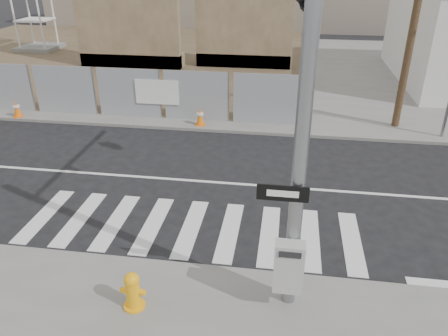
# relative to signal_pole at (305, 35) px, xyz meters

# --- Properties ---
(ground) EXTENTS (100.00, 100.00, 0.00)m
(ground) POSITION_rel_signal_pole_xyz_m (-2.49, 2.05, -4.78)
(ground) COLOR black
(ground) RESTS_ON ground
(sidewalk_far) EXTENTS (50.00, 20.00, 0.12)m
(sidewalk_far) POSITION_rel_signal_pole_xyz_m (-2.49, 16.05, -4.72)
(sidewalk_far) COLOR slate
(sidewalk_far) RESTS_ON ground
(signal_pole) EXTENTS (0.96, 5.87, 7.00)m
(signal_pole) POSITION_rel_signal_pole_xyz_m (0.00, 0.00, 0.00)
(signal_pole) COLOR gray
(signal_pole) RESTS_ON sidewalk_near
(concrete_wall_left) EXTENTS (6.00, 1.30, 8.00)m
(concrete_wall_left) POSITION_rel_signal_pole_xyz_m (-9.49, 15.13, -1.40)
(concrete_wall_left) COLOR brown
(concrete_wall_left) RESTS_ON sidewalk_far
(concrete_wall_right) EXTENTS (5.50, 1.30, 8.00)m
(concrete_wall_right) POSITION_rel_signal_pole_xyz_m (-2.99, 16.13, -1.40)
(concrete_wall_right) COLOR brown
(concrete_wall_right) RESTS_ON sidewalk_far
(fire_hydrant) EXTENTS (0.50, 0.47, 0.81)m
(fire_hydrant) POSITION_rel_signal_pole_xyz_m (-2.96, -3.41, -4.26)
(fire_hydrant) COLOR #FCA80E
(fire_hydrant) RESTS_ON sidewalk_near
(traffic_cone_b) EXTENTS (0.46, 0.46, 0.69)m
(traffic_cone_b) POSITION_rel_signal_pole_xyz_m (-11.33, 6.27, -4.32)
(traffic_cone_b) COLOR orange
(traffic_cone_b) RESTS_ON sidewalk_far
(traffic_cone_c) EXTENTS (0.51, 0.51, 0.79)m
(traffic_cone_c) POSITION_rel_signal_pole_xyz_m (-8.97, 7.41, -4.28)
(traffic_cone_c) COLOR #FF360D
(traffic_cone_c) RESTS_ON sidewalk_far
(traffic_cone_d) EXTENTS (0.46, 0.46, 0.71)m
(traffic_cone_d) POSITION_rel_signal_pole_xyz_m (-3.64, 6.47, -4.32)
(traffic_cone_d) COLOR orange
(traffic_cone_d) RESTS_ON sidewalk_far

